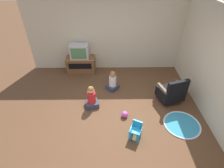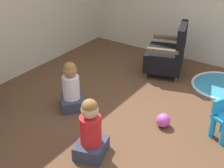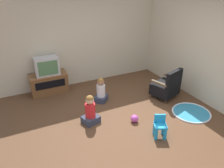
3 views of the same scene
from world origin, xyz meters
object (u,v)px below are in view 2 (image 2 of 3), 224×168
Objects in this scene: yellow_kid_chair at (224,122)px; child_watching_center at (71,89)px; black_armchair at (168,55)px; toy_ball at (163,120)px; child_watching_left at (91,131)px.

yellow_kid_chair is 1.90m from child_watching_center.
child_watching_center reaches higher than yellow_kid_chair.
toy_ball is at bearing 6.96° from black_armchair.
yellow_kid_chair is 0.69m from toy_ball.
yellow_kid_chair is at bearing -60.81° from child_watching_left.
child_watching_center is (-0.49, 1.84, 0.07)m from yellow_kid_chair.
child_watching_left is at bearing 154.69° from toy_ball.
child_watching_left is 0.97m from child_watching_center.
child_watching_left reaches higher than toy_ball.
child_watching_center is 1.24m from toy_ball.
child_watching_center reaches higher than toy_ball.
child_watching_center is at bearing 130.67° from yellow_kid_chair.
black_armchair is at bearing 24.16° from toy_ball.
child_watching_left is at bearing -174.20° from child_watching_center.
toy_ball is (0.30, -1.19, -0.20)m from child_watching_center.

